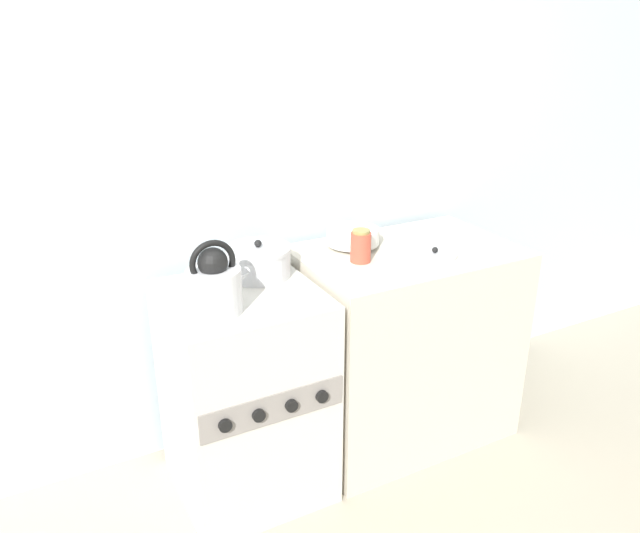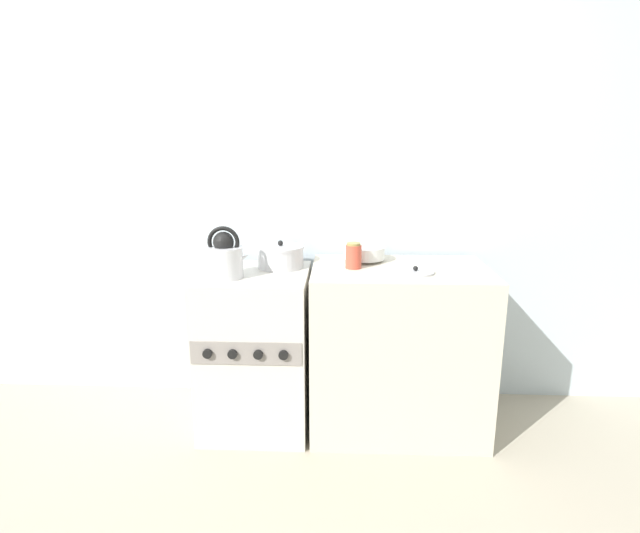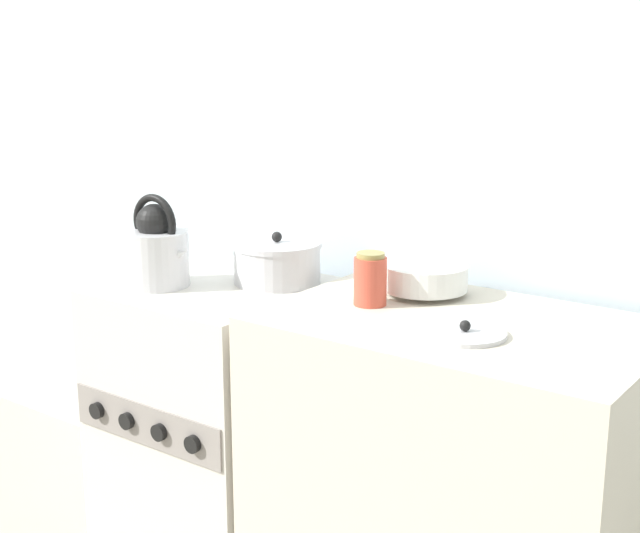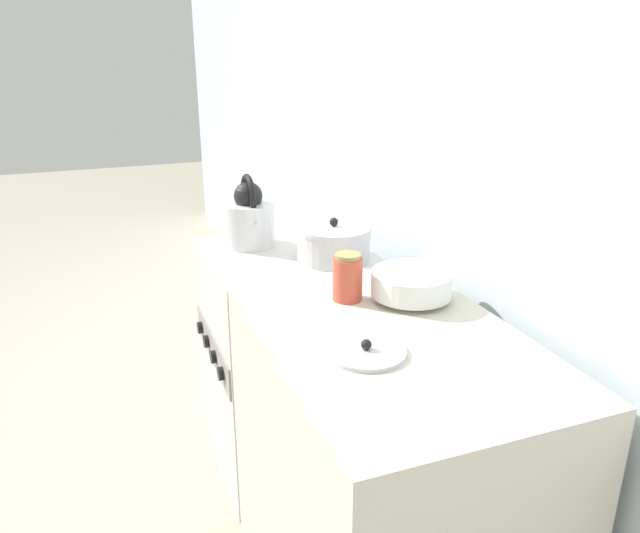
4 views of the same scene
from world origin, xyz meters
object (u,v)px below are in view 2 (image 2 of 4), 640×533
(cooking_pot, at_px, (281,256))
(enamel_bowl, at_px, (364,253))
(stove, at_px, (256,350))
(loose_pot_lid, at_px, (415,272))
(kettle, at_px, (225,258))
(storage_jar, at_px, (354,256))

(cooking_pot, xyz_separation_m, enamel_bowl, (0.43, 0.05, 0.01))
(stove, relative_size, loose_pot_lid, 4.64)
(stove, bearing_deg, kettle, -141.26)
(stove, bearing_deg, loose_pot_lid, -5.23)
(cooking_pot, relative_size, storage_jar, 1.91)
(kettle, distance_m, cooking_pot, 0.32)
(enamel_bowl, distance_m, loose_pot_lid, 0.33)
(stove, relative_size, kettle, 3.31)
(cooking_pot, xyz_separation_m, loose_pot_lid, (0.66, -0.19, -0.02))
(kettle, bearing_deg, loose_pot_lid, 1.51)
(kettle, distance_m, loose_pot_lid, 0.91)
(loose_pot_lid, bearing_deg, storage_jar, 164.68)
(enamel_bowl, bearing_deg, kettle, -158.74)
(kettle, distance_m, enamel_bowl, 0.72)
(storage_jar, bearing_deg, stove, -179.06)
(stove, distance_m, storage_jar, 0.70)
(cooking_pot, bearing_deg, enamel_bowl, 6.12)
(stove, height_order, storage_jar, storage_jar)
(kettle, bearing_deg, stove, 38.74)
(stove, relative_size, enamel_bowl, 3.86)
(storage_jar, bearing_deg, enamel_bowl, 69.59)
(cooking_pot, distance_m, enamel_bowl, 0.43)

